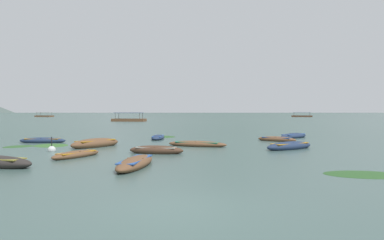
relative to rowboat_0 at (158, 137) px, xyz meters
name	(u,v)px	position (x,y,z in m)	size (l,w,h in m)	color
ground_plane	(202,112)	(3.52, 1477.57, -0.16)	(6000.00, 6000.00, 0.00)	#425B56
mountain_1	(69,94)	(-791.34, 1960.70, 107.44)	(874.35, 874.35, 215.20)	#56665B
mountain_2	(234,72)	(176.67, 1801.50, 216.79)	(1593.80, 1593.80, 433.90)	#4C5B56
rowboat_0	(158,137)	(0.00, 0.00, 0.00)	(1.15, 3.58, 0.50)	navy
rowboat_1	(290,146)	(10.09, -8.08, 0.05)	(4.05, 3.29, 0.65)	navy
rowboat_2	(277,139)	(10.60, -1.84, 0.00)	(3.39, 2.73, 0.51)	brown
rowboat_3	(96,143)	(-3.64, -6.99, 0.08)	(3.37, 4.19, 0.78)	brown
rowboat_4	(77,154)	(-2.96, -12.52, -0.01)	(2.27, 3.44, 0.46)	brown
rowboat_5	(156,150)	(1.30, -10.69, 0.03)	(3.50, 1.51, 0.60)	#4C3323
rowboat_6	(197,144)	(3.75, -6.37, 0.00)	(4.60, 2.31, 0.50)	brown
rowboat_7	(43,141)	(-9.07, -3.85, 0.01)	(3.84, 1.00, 0.54)	navy
rowboat_8	(294,136)	(13.05, 1.82, 0.03)	(3.77, 3.65, 0.60)	navy
rowboat_10	(135,163)	(1.01, -15.72, 0.02)	(1.58, 4.41, 0.57)	brown
ferry_0	(302,116)	(54.64, 139.65, 0.29)	(10.68, 6.32, 2.54)	brown
ferry_1	(129,120)	(-15.42, 58.16, 0.29)	(9.22, 4.46, 2.54)	brown
ferry_2	(44,116)	(-76.18, 137.44, 0.29)	(9.57, 5.62, 2.54)	brown
mooring_buoy	(52,150)	(-5.52, -9.97, -0.05)	(0.51, 0.51, 1.10)	silver
weed_patch_0	(19,147)	(-9.30, -7.04, -0.16)	(1.50, 2.12, 0.14)	#2D5628
weed_patch_1	(164,137)	(0.21, 2.86, -0.16)	(2.74, 2.30, 0.14)	#2D5628
weed_patch_2	(97,141)	(-4.94, -2.50, -0.16)	(2.84, 1.56, 0.14)	#2D5628
weed_patch_3	(365,175)	(10.67, -17.43, -0.16)	(3.24, 1.77, 0.14)	#2D5628
weed_patch_5	(51,146)	(-7.28, -6.21, -0.16)	(2.99, 2.42, 0.14)	#38662D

